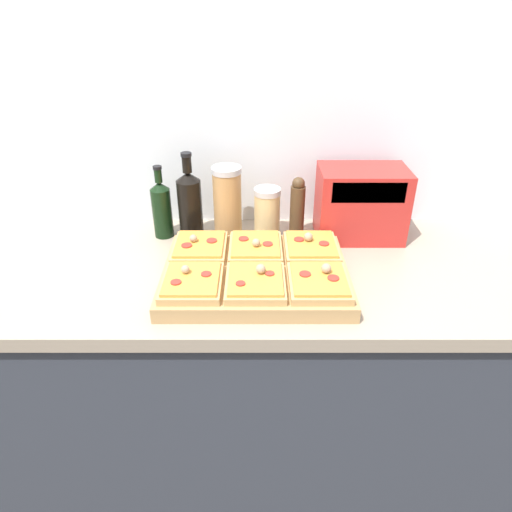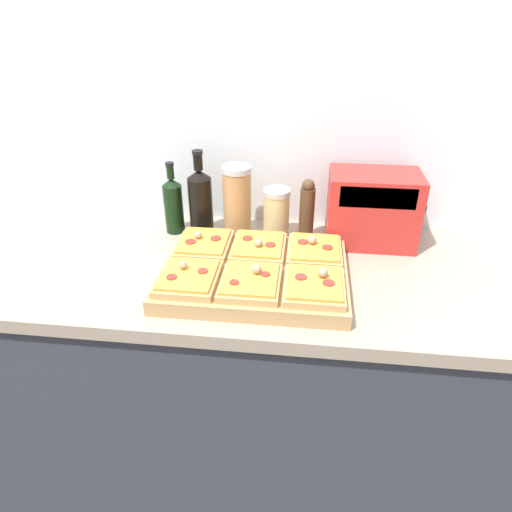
# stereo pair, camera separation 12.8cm
# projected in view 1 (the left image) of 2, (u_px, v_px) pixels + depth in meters

# --- Properties ---
(wall_back) EXTENTS (6.00, 0.06, 2.50)m
(wall_back) POSITION_uv_depth(u_px,v_px,m) (236.00, 123.00, 1.50)
(wall_back) COLOR silver
(wall_back) RESTS_ON ground_plane
(kitchen_counter) EXTENTS (2.63, 0.67, 0.91)m
(kitchen_counter) POSITION_uv_depth(u_px,v_px,m) (237.00, 378.00, 1.59)
(kitchen_counter) COLOR #333842
(kitchen_counter) RESTS_ON ground_plane
(cutting_board) EXTENTS (0.51, 0.40, 0.04)m
(cutting_board) POSITION_uv_depth(u_px,v_px,m) (256.00, 274.00, 1.28)
(cutting_board) COLOR tan
(cutting_board) RESTS_ON kitchen_counter
(pizza_slice_back_left) EXTENTS (0.15, 0.18, 0.05)m
(pizza_slice_back_left) POSITION_uv_depth(u_px,v_px,m) (200.00, 247.00, 1.34)
(pizza_slice_back_left) COLOR tan
(pizza_slice_back_left) RESTS_ON cutting_board
(pizza_slice_back_center) EXTENTS (0.15, 0.18, 0.05)m
(pizza_slice_back_center) POSITION_uv_depth(u_px,v_px,m) (256.00, 247.00, 1.34)
(pizza_slice_back_center) COLOR tan
(pizza_slice_back_center) RESTS_ON cutting_board
(pizza_slice_back_right) EXTENTS (0.15, 0.18, 0.05)m
(pizza_slice_back_right) POSITION_uv_depth(u_px,v_px,m) (312.00, 247.00, 1.34)
(pizza_slice_back_right) COLOR tan
(pizza_slice_back_right) RESTS_ON cutting_board
(pizza_slice_front_left) EXTENTS (0.15, 0.18, 0.05)m
(pizza_slice_front_left) POSITION_uv_depth(u_px,v_px,m) (192.00, 282.00, 1.18)
(pizza_slice_front_left) COLOR tan
(pizza_slice_front_left) RESTS_ON cutting_board
(pizza_slice_front_center) EXTENTS (0.15, 0.18, 0.05)m
(pizza_slice_front_center) POSITION_uv_depth(u_px,v_px,m) (256.00, 282.00, 1.18)
(pizza_slice_front_center) COLOR tan
(pizza_slice_front_center) RESTS_ON cutting_board
(pizza_slice_front_right) EXTENTS (0.15, 0.18, 0.05)m
(pizza_slice_front_right) POSITION_uv_depth(u_px,v_px,m) (320.00, 282.00, 1.18)
(pizza_slice_front_right) COLOR tan
(pizza_slice_front_right) RESTS_ON cutting_board
(olive_oil_bottle) EXTENTS (0.06, 0.06, 0.24)m
(olive_oil_bottle) POSITION_uv_depth(u_px,v_px,m) (162.00, 208.00, 1.48)
(olive_oil_bottle) COLOR black
(olive_oil_bottle) RESTS_ON kitchen_counter
(wine_bottle) EXTENTS (0.08, 0.08, 0.28)m
(wine_bottle) POSITION_uv_depth(u_px,v_px,m) (190.00, 203.00, 1.48)
(wine_bottle) COLOR black
(wine_bottle) RESTS_ON kitchen_counter
(grain_jar_tall) EXTENTS (0.09, 0.09, 0.24)m
(grain_jar_tall) POSITION_uv_depth(u_px,v_px,m) (228.00, 202.00, 1.47)
(grain_jar_tall) COLOR #AD7F4C
(grain_jar_tall) RESTS_ON kitchen_counter
(grain_jar_short) EXTENTS (0.09, 0.09, 0.17)m
(grain_jar_short) POSITION_uv_depth(u_px,v_px,m) (268.00, 213.00, 1.49)
(grain_jar_short) COLOR tan
(grain_jar_short) RESTS_ON kitchen_counter
(pepper_mill) EXTENTS (0.05, 0.05, 0.21)m
(pepper_mill) POSITION_uv_depth(u_px,v_px,m) (298.00, 208.00, 1.48)
(pepper_mill) COLOR #47331E
(pepper_mill) RESTS_ON kitchen_counter
(toaster_oven) EXTENTS (0.30, 0.18, 0.23)m
(toaster_oven) POSITION_uv_depth(u_px,v_px,m) (361.00, 203.00, 1.47)
(toaster_oven) COLOR red
(toaster_oven) RESTS_ON kitchen_counter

